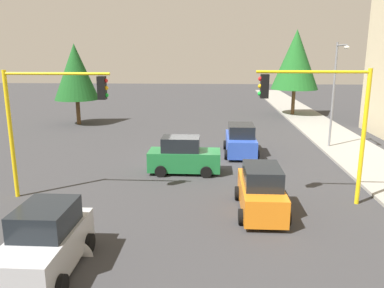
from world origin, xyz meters
name	(u,v)px	position (x,y,z in m)	size (l,w,h in m)	color
ground_plane	(191,162)	(0.00, 0.00, 0.00)	(120.00, 120.00, 0.00)	#353538
sidewalk_kerb	(343,144)	(-5.00, 10.50, 0.07)	(80.00, 4.00, 0.15)	gray
lane_arrow_near	(71,265)	(11.51, -3.00, 0.01)	(2.40, 1.10, 1.10)	silver
traffic_signal_near_left	(321,110)	(6.00, 5.71, 4.05)	(0.36, 4.59, 5.73)	yellow
traffic_signal_near_right	(49,109)	(6.00, -5.69, 3.98)	(0.36, 4.59, 5.63)	yellow
street_lamp_curbside	(336,84)	(-3.61, 9.20, 4.35)	(2.15, 0.28, 7.00)	slate
tree_roadside_far	(296,60)	(-18.00, 9.50, 5.68)	(4.72, 4.72, 8.64)	brown
tree_opposite_side	(75,72)	(-12.00, -11.00, 4.69)	(3.92, 3.92, 7.16)	brown
car_green	(184,156)	(2.00, -0.28, 0.90)	(1.94, 3.83, 1.98)	#1E7238
car_blue	(241,141)	(-1.98, 3.05, 0.90)	(4.05, 2.09, 1.98)	blue
car_silver	(46,242)	(11.78, -3.58, 0.90)	(3.79, 2.02, 1.98)	#B2B5BA
car_orange	(261,191)	(7.12, 3.25, 0.90)	(4.03, 1.92, 1.98)	orange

